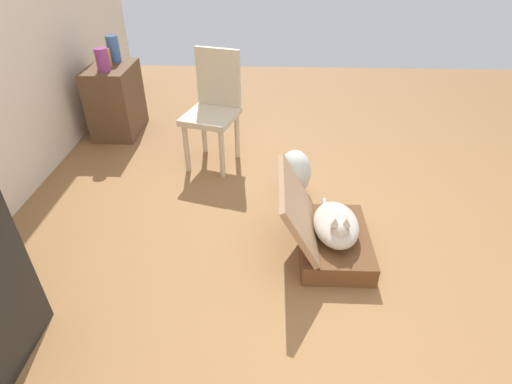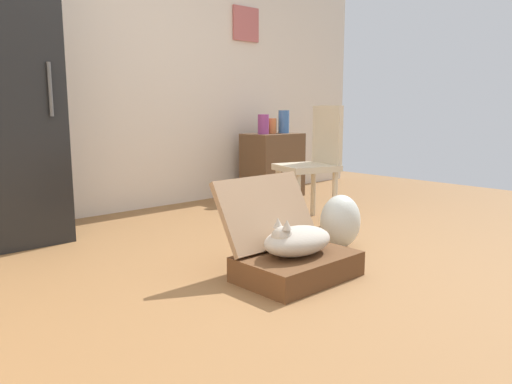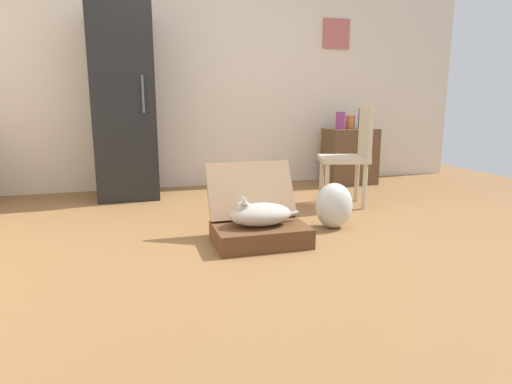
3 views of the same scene
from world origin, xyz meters
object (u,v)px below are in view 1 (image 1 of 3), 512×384
at_px(plastic_bag_white, 295,173).
at_px(vase_round, 105,58).
at_px(vase_short, 113,49).
at_px(side_table, 116,100).
at_px(suitcase_base, 333,242).
at_px(vase_tall, 102,60).
at_px(chair, 214,106).
at_px(cat, 336,225).

bearing_deg(plastic_bag_white, vase_round, 58.94).
bearing_deg(vase_short, side_table, 173.77).
xyz_separation_m(suitcase_base, plastic_bag_white, (0.67, 0.23, 0.11)).
distance_m(vase_tall, vase_round, 0.15).
relative_size(plastic_bag_white, vase_short, 1.50).
height_order(side_table, chair, chair).
bearing_deg(side_table, plastic_bag_white, -121.38).
relative_size(cat, vase_short, 2.17).
relative_size(suitcase_base, vase_tall, 3.23).
height_order(suitcase_base, side_table, side_table).
bearing_deg(chair, vase_round, 168.96).
relative_size(vase_round, chair, 0.17).
bearing_deg(cat, suitcase_base, -2.45).
relative_size(vase_tall, vase_short, 0.83).
bearing_deg(chair, vase_short, 162.11).
bearing_deg(chair, vase_tall, 174.95).
distance_m(side_table, vase_tall, 0.46).
distance_m(vase_short, vase_round, 0.16).
height_order(plastic_bag_white, side_table, side_table).
relative_size(suitcase_base, cat, 1.24).
bearing_deg(plastic_bag_white, side_table, 58.62).
xyz_separation_m(suitcase_base, vase_short, (1.86, 1.92, 0.72)).
bearing_deg(vase_tall, side_table, 4.93).
relative_size(suitcase_base, vase_round, 4.11).
xyz_separation_m(side_table, vase_short, (0.15, -0.02, 0.45)).
distance_m(suitcase_base, plastic_bag_white, 0.72).
height_order(cat, plastic_bag_white, plastic_bag_white).
relative_size(cat, vase_tall, 2.60).
xyz_separation_m(suitcase_base, vase_round, (1.72, 1.96, 0.67)).
xyz_separation_m(cat, vase_tall, (1.58, 1.93, 0.54)).
bearing_deg(suitcase_base, vase_round, 48.81).
distance_m(plastic_bag_white, chair, 0.89).
height_order(cat, vase_tall, vase_tall).
height_order(side_table, vase_tall, vase_tall).
distance_m(vase_tall, vase_short, 0.29).
height_order(suitcase_base, plastic_bag_white, plastic_bag_white).
xyz_separation_m(vase_tall, chair, (-0.40, -1.03, -0.26)).
height_order(vase_tall, vase_round, vase_tall).
xyz_separation_m(plastic_bag_white, side_table, (1.04, 1.71, 0.15)).
height_order(suitcase_base, cat, cat).
bearing_deg(suitcase_base, chair, 37.48).
distance_m(plastic_bag_white, side_table, 2.01).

